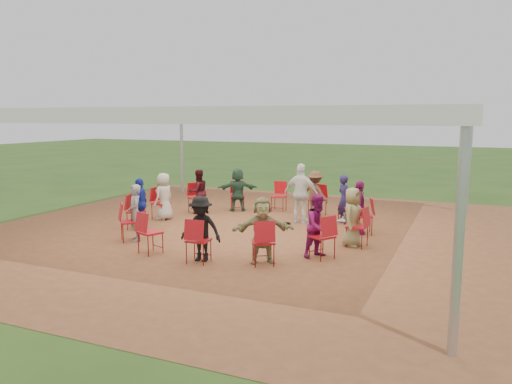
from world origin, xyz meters
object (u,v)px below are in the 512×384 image
at_px(chair_0, 357,227).
at_px(cable_coil, 286,224).
at_px(person_seated_2, 344,199).
at_px(laptop, 345,218).
at_px(chair_8, 136,212).
at_px(chair_11, 199,241).
at_px(person_seated_1, 359,207).
at_px(chair_2, 348,207).
at_px(chair_9, 130,222).
at_px(person_seated_7, 140,204).
at_px(person_seated_4, 238,190).
at_px(person_seated_5, 198,192).
at_px(chair_1, 364,216).
at_px(person_seated_6, 164,196).
at_px(chair_5, 237,196).
at_px(standing_person, 301,193).
at_px(chair_12, 263,242).
at_px(person_seated_0, 352,217).
at_px(chair_7, 161,203).
at_px(chair_4, 279,197).
at_px(person_seated_9, 201,229).
at_px(person_seated_3, 315,193).
at_px(person_seated_11, 319,226).
at_px(chair_3, 317,200).
at_px(chair_10, 150,233).
at_px(chair_6, 197,198).

bearing_deg(chair_0, cable_coil, 63.12).
relative_size(person_seated_2, laptop, 4.05).
height_order(chair_8, chair_11, same).
relative_size(chair_8, person_seated_1, 0.69).
distance_m(chair_2, chair_9, 5.74).
bearing_deg(chair_11, person_seated_7, 139.89).
xyz_separation_m(person_seated_4, person_seated_5, (-0.89, -0.84, 0.00)).
distance_m(chair_1, person_seated_6, 5.48).
relative_size(person_seated_5, person_seated_6, 1.00).
bearing_deg(chair_5, person_seated_1, 127.60).
height_order(chair_0, standing_person, standing_person).
xyz_separation_m(chair_8, chair_12, (4.20, -1.59, 0.00)).
relative_size(chair_0, person_seated_0, 0.69).
bearing_deg(person_seated_4, chair_8, 37.04).
xyz_separation_m(chair_7, cable_coil, (3.44, 0.77, -0.43)).
relative_size(person_seated_5, standing_person, 0.81).
xyz_separation_m(chair_4, person_seated_4, (-1.15, -0.49, 0.21)).
bearing_deg(chair_5, chair_7, 25.71).
height_order(person_seated_4, person_seated_7, same).
height_order(chair_5, person_seated_9, person_seated_9).
relative_size(chair_9, laptop, 2.78).
height_order(person_seated_3, person_seated_11, same).
distance_m(chair_9, cable_coil, 4.15).
bearing_deg(person_seated_7, chair_3, 116.30).
height_order(person_seated_5, laptop, person_seated_5).
xyz_separation_m(chair_9, person_seated_2, (4.07, 3.87, 0.21)).
distance_m(chair_10, chair_12, 2.49).
bearing_deg(chair_5, person_seated_0, 115.13).
xyz_separation_m(person_seated_9, cable_coil, (0.36, 3.90, -0.64)).
xyz_separation_m(chair_7, person_seated_7, (0.22, -1.24, 0.21)).
bearing_deg(person_seated_1, chair_5, 50.45).
height_order(chair_1, cable_coil, chair_1).
height_order(chair_6, laptop, chair_6).
height_order(chair_8, laptop, chair_8).
bearing_deg(chair_8, chair_9, 12.86).
bearing_deg(person_seated_6, chair_9, 23.18).
bearing_deg(chair_6, laptop, 102.17).
distance_m(chair_5, person_seated_6, 2.45).
relative_size(chair_8, chair_11, 1.00).
height_order(chair_1, chair_5, same).
relative_size(chair_0, cable_coil, 2.44).
xyz_separation_m(person_seated_1, person_seated_6, (-5.34, -0.46, 0.00)).
distance_m(person_seated_3, standing_person, 1.09).
relative_size(person_seated_0, laptop, 4.05).
bearing_deg(chair_4, standing_person, 125.42).
distance_m(chair_1, chair_9, 5.60).
relative_size(person_seated_1, person_seated_2, 1.00).
distance_m(chair_4, chair_10, 5.60).
bearing_deg(person_seated_9, chair_0, 37.04).
distance_m(chair_10, person_seated_4, 5.07).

